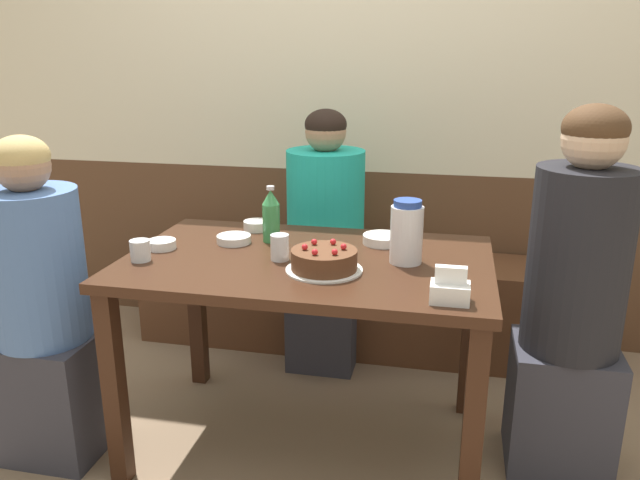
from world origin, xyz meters
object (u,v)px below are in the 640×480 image
at_px(bowl_rice_small, 162,244).
at_px(bowl_sauce_shallow, 234,239).
at_px(bench_seat, 347,300).
at_px(glass_water_tall, 280,247).
at_px(glass_tumbler_short, 140,250).
at_px(napkin_holder, 450,289).
at_px(bowl_soup_white, 257,225).
at_px(water_pitcher, 407,232).
at_px(birthday_cake, 324,260).
at_px(person_grey_tee, 43,314).
at_px(person_pale_blue_shirt, 325,247).
at_px(person_teal_shirt, 573,306).
at_px(bowl_side_dish, 382,239).
at_px(soju_bottle, 271,215).

height_order(bowl_rice_small, bowl_sauce_shallow, bowl_rice_small).
xyz_separation_m(bench_seat, glass_water_tall, (-0.09, -0.87, 0.54)).
bearing_deg(glass_tumbler_short, glass_water_tall, 13.18).
bearing_deg(napkin_holder, bowl_rice_small, 164.37).
bearing_deg(bowl_soup_white, water_pitcher, -24.02).
relative_size(birthday_cake, glass_tumbler_short, 3.50).
relative_size(bench_seat, napkin_holder, 18.44).
height_order(bowl_sauce_shallow, person_grey_tee, person_grey_tee).
xyz_separation_m(birthday_cake, person_pale_blue_shirt, (-0.15, 0.77, -0.20)).
relative_size(bowl_sauce_shallow, glass_tumbler_short, 1.76).
bearing_deg(person_teal_shirt, water_pitcher, 4.96).
distance_m(bench_seat, bowl_soup_white, 0.79).
bearing_deg(bench_seat, glass_tumbler_short, -118.91).
bearing_deg(person_grey_tee, bench_seat, 50.43).
xyz_separation_m(bowl_sauce_shallow, glass_tumbler_short, (-0.24, -0.26, 0.02)).
xyz_separation_m(bowl_soup_white, person_grey_tee, (-0.60, -0.53, -0.21)).
distance_m(napkin_holder, bowl_rice_small, 1.05).
height_order(birthday_cake, person_grey_tee, person_grey_tee).
distance_m(bench_seat, water_pitcher, 1.06).
xyz_separation_m(water_pitcher, bowl_side_dish, (-0.10, 0.19, -0.09)).
distance_m(water_pitcher, soju_bottle, 0.52).
xyz_separation_m(water_pitcher, bowl_sauce_shallow, (-0.63, 0.09, -0.09)).
bearing_deg(bowl_sauce_shallow, glass_tumbler_short, -132.79).
bearing_deg(water_pitcher, person_pale_blue_shirt, 122.65).
relative_size(bench_seat, glass_water_tall, 23.08).
xyz_separation_m(bowl_rice_small, bowl_side_dish, (0.76, 0.23, 0.00)).
bearing_deg(water_pitcher, bowl_soup_white, 155.98).
bearing_deg(glass_water_tall, bowl_side_dish, 38.95).
bearing_deg(glass_water_tall, person_pale_blue_shirt, 88.90).
distance_m(napkin_holder, bowl_soup_white, 0.95).
xyz_separation_m(bowl_sauce_shallow, person_pale_blue_shirt, (0.23, 0.54, -0.18)).
bearing_deg(bowl_side_dish, napkin_holder, -63.90).
height_order(person_pale_blue_shirt, person_grey_tee, person_pale_blue_shirt).
bearing_deg(napkin_holder, soju_bottle, 145.34).
distance_m(bowl_soup_white, bowl_sauce_shallow, 0.19).
distance_m(bench_seat, bowl_sauce_shallow, 0.93).
height_order(water_pitcher, person_grey_tee, person_grey_tee).
bearing_deg(person_teal_shirt, glass_water_tall, 6.57).
relative_size(glass_tumbler_short, person_teal_shirt, 0.06).
bearing_deg(bowl_sauce_shallow, person_grey_tee, -149.28).
relative_size(birthday_cake, bowl_side_dish, 1.73).
height_order(bowl_side_dish, bowl_sauce_shallow, bowl_side_dish).
bearing_deg(person_grey_tee, birthday_cake, 7.02).
height_order(bowl_side_dish, glass_tumbler_short, glass_tumbler_short).
bearing_deg(person_grey_tee, bowl_sauce_shallow, 30.72).
distance_m(glass_water_tall, person_pale_blue_shirt, 0.72).
bearing_deg(napkin_holder, bowl_sauce_shallow, 152.77).
xyz_separation_m(bowl_rice_small, person_teal_shirt, (1.41, 0.08, -0.15)).
relative_size(bench_seat, glass_tumbler_short, 28.63).
bearing_deg(napkin_holder, glass_tumbler_short, 171.84).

